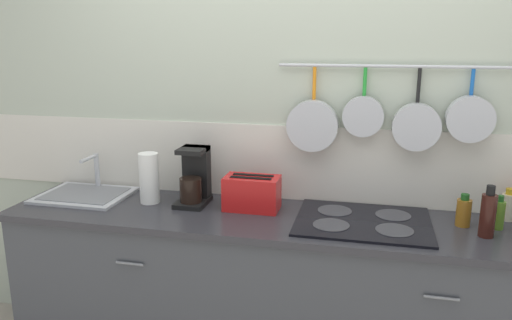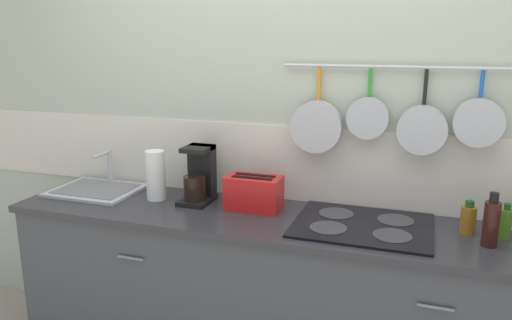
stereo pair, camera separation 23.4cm
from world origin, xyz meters
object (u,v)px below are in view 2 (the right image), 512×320
(bottle_vinegar, at_px, (491,223))
(bottle_dish_soap, at_px, (505,223))
(paper_towel_roll, at_px, (156,175))
(toaster, at_px, (254,193))
(coffee_maker, at_px, (199,178))
(bottle_sesame_oil, at_px, (468,219))

(bottle_vinegar, height_order, bottle_dish_soap, bottle_vinegar)
(paper_towel_roll, bearing_deg, toaster, 1.74)
(coffee_maker, xyz_separation_m, toaster, (0.32, -0.03, -0.04))
(paper_towel_roll, height_order, bottle_sesame_oil, paper_towel_roll)
(coffee_maker, bearing_deg, paper_towel_roll, -167.78)
(toaster, height_order, bottle_sesame_oil, toaster)
(bottle_vinegar, xyz_separation_m, bottle_dish_soap, (0.07, 0.11, -0.03))
(coffee_maker, relative_size, bottle_sesame_oil, 1.95)
(paper_towel_roll, bearing_deg, coffee_maker, 12.22)
(paper_towel_roll, height_order, bottle_vinegar, paper_towel_roll)
(bottle_vinegar, relative_size, bottle_dish_soap, 1.47)
(paper_towel_roll, bearing_deg, bottle_sesame_oil, 0.67)
(coffee_maker, height_order, bottle_dish_soap, coffee_maker)
(coffee_maker, distance_m, toaster, 0.32)
(toaster, height_order, bottle_vinegar, bottle_vinegar)
(toaster, xyz_separation_m, bottle_vinegar, (1.08, -0.11, 0.02))
(bottle_sesame_oil, distance_m, bottle_vinegar, 0.14)
(paper_towel_roll, xyz_separation_m, bottle_vinegar, (1.63, -0.10, -0.03))
(coffee_maker, relative_size, toaster, 1.02)
(bottle_sesame_oil, xyz_separation_m, bottle_vinegar, (0.08, -0.11, 0.04))
(paper_towel_roll, distance_m, bottle_sesame_oil, 1.56)
(paper_towel_roll, xyz_separation_m, bottle_dish_soap, (1.70, 0.01, -0.06))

